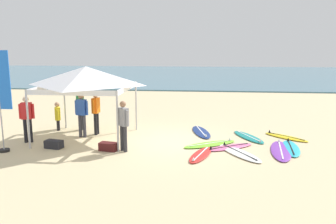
{
  "coord_description": "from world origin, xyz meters",
  "views": [
    {
      "loc": [
        1.37,
        -12.15,
        3.41
      ],
      "look_at": [
        -0.0,
        0.65,
        1.0
      ],
      "focal_mm": 36.49,
      "sensor_mm": 36.0,
      "label": 1
    }
  ],
  "objects": [
    {
      "name": "person_blue",
      "position": [
        -3.31,
        0.32,
        0.99
      ],
      "size": [
        0.54,
        0.28,
        1.71
      ],
      "color": "#383842",
      "rests_on": "ground"
    },
    {
      "name": "surfboard_teal",
      "position": [
        3.1,
        0.89,
        0.04
      ],
      "size": [
        1.3,
        2.06,
        0.19
      ],
      "color": "#19847F",
      "rests_on": "ground"
    },
    {
      "name": "canopy_tent",
      "position": [
        -3.02,
        0.19,
        2.39
      ],
      "size": [
        3.24,
        3.24,
        2.75
      ],
      "color": "#B7B7BC",
      "rests_on": "ground"
    },
    {
      "name": "surfboard_cyan",
      "position": [
        4.37,
        -0.47,
        0.04
      ],
      "size": [
        0.79,
        2.1,
        0.19
      ],
      "color": "#23B2CC",
      "rests_on": "ground"
    },
    {
      "name": "person_green",
      "position": [
        -3.77,
        1.43,
        0.99
      ],
      "size": [
        0.23,
        0.55,
        1.71
      ],
      "color": "#2D2D33",
      "rests_on": "ground"
    },
    {
      "name": "surfboard_yellow",
      "position": [
        4.54,
        1.03,
        0.04
      ],
      "size": [
        1.65,
        1.62,
        0.19
      ],
      "color": "yellow",
      "rests_on": "ground"
    },
    {
      "name": "surfboard_white",
      "position": [
        2.55,
        -1.22,
        0.04
      ],
      "size": [
        1.6,
        2.2,
        0.19
      ],
      "color": "white",
      "rests_on": "ground"
    },
    {
      "name": "person_red",
      "position": [
        -5.03,
        -0.61,
        0.99
      ],
      "size": [
        0.54,
        0.29,
        1.71
      ],
      "color": "black",
      "rests_on": "ground"
    },
    {
      "name": "gear_bag_by_pole",
      "position": [
        -1.82,
        -1.32,
        0.14
      ],
      "size": [
        0.65,
        0.43,
        0.28
      ],
      "primitive_type": "cube",
      "rotation": [
        0.0,
        0.0,
        2.95
      ],
      "color": "#4C1919",
      "rests_on": "ground"
    },
    {
      "name": "gear_bag_near_tent",
      "position": [
        -3.78,
        -1.24,
        0.14
      ],
      "size": [
        0.65,
        0.43,
        0.28
      ],
      "primitive_type": "cube",
      "rotation": [
        0.0,
        0.0,
        2.95
      ],
      "color": "#232328",
      "rests_on": "ground"
    },
    {
      "name": "surfboard_red",
      "position": [
        1.29,
        -1.55,
        0.04
      ],
      "size": [
        1.0,
        1.91,
        0.19
      ],
      "color": "red",
      "rests_on": "ground"
    },
    {
      "name": "banner_flag",
      "position": [
        -5.16,
        -1.79,
        1.57
      ],
      "size": [
        0.6,
        0.36,
        3.4
      ],
      "color": "#99999E",
      "rests_on": "ground"
    },
    {
      "name": "surfboard_navy",
      "position": [
        1.27,
        1.49,
        0.04
      ],
      "size": [
        1.05,
        2.26,
        0.19
      ],
      "color": "navy",
      "rests_on": "ground"
    },
    {
      "name": "person_grey",
      "position": [
        -1.28,
        -1.32,
        0.99
      ],
      "size": [
        0.43,
        0.4,
        1.71
      ],
      "color": "#2D2D33",
      "rests_on": "ground"
    },
    {
      "name": "sea",
      "position": [
        0.0,
        32.93,
        0.05
      ],
      "size": [
        80.0,
        36.0,
        0.1
      ],
      "primitive_type": "cube",
      "color": "teal",
      "rests_on": "ground"
    },
    {
      "name": "surfboard_pink",
      "position": [
        2.27,
        -0.59,
        0.04
      ],
      "size": [
        1.87,
        1.45,
        0.19
      ],
      "color": "pink",
      "rests_on": "ground"
    },
    {
      "name": "ground_plane",
      "position": [
        0.0,
        0.0,
        0.0
      ],
      "size": [
        80.0,
        80.0,
        0.0
      ],
      "primitive_type": "plane",
      "color": "beige"
    },
    {
      "name": "person_yellow",
      "position": [
        -4.75,
        1.34,
        0.66
      ],
      "size": [
        0.34,
        0.51,
        1.2
      ],
      "color": "black",
      "rests_on": "ground"
    },
    {
      "name": "surfboard_lime",
      "position": [
        1.62,
        -0.28,
        0.04
      ],
      "size": [
        2.09,
        1.62,
        0.19
      ],
      "color": "#7AD12D",
      "rests_on": "ground"
    },
    {
      "name": "person_orange",
      "position": [
        -2.9,
        0.79,
        0.99
      ],
      "size": [
        0.25,
        0.55,
        1.71
      ],
      "color": "black",
      "rests_on": "ground"
    },
    {
      "name": "surfboard_purple",
      "position": [
        3.96,
        -0.81,
        0.04
      ],
      "size": [
        0.99,
        2.49,
        0.19
      ],
      "color": "purple",
      "rests_on": "ground"
    }
  ]
}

